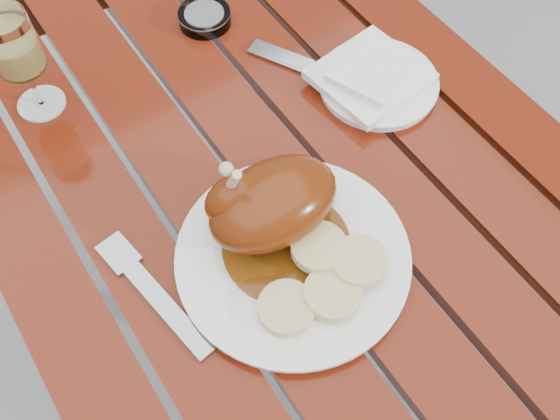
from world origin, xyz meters
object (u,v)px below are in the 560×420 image
(dinner_plate, at_px, (293,258))
(side_plate, at_px, (378,84))
(ashtray, at_px, (205,17))
(wine_glass, at_px, (23,65))
(table, at_px, (263,258))

(dinner_plate, height_order, side_plate, dinner_plate)
(dinner_plate, distance_m, ashtray, 0.47)
(wine_glass, bearing_deg, table, -46.52)
(wine_glass, height_order, ashtray, wine_glass)
(dinner_plate, xyz_separation_m, side_plate, (0.28, 0.18, -0.00))
(table, xyz_separation_m, ashtray, (0.07, 0.26, 0.39))
(table, relative_size, side_plate, 6.41)
(table, height_order, dinner_plate, dinner_plate)
(wine_glass, distance_m, ashtray, 0.31)
(side_plate, bearing_deg, wine_glass, 150.19)
(table, relative_size, dinner_plate, 3.94)
(table, bearing_deg, dinner_plate, -109.18)
(side_plate, bearing_deg, dinner_plate, -147.79)
(wine_glass, height_order, side_plate, wine_glass)
(table, xyz_separation_m, wine_glass, (-0.23, 0.25, 0.46))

